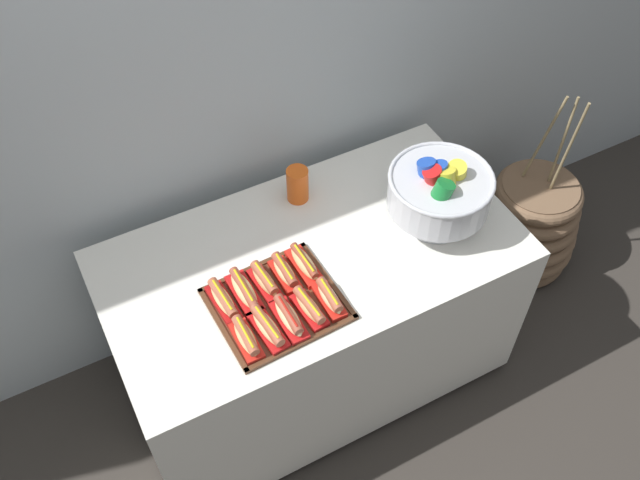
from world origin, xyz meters
name	(u,v)px	position (x,y,z in m)	size (l,w,h in m)	color
ground_plane	(313,367)	(0.00, 0.00, 0.00)	(10.00, 10.00, 0.00)	#38332D
back_wall	(239,48)	(0.00, 0.52, 1.30)	(6.00, 0.10, 2.60)	#B2BCC1
buffet_table	(313,313)	(0.00, 0.00, 0.41)	(1.46, 0.78, 0.78)	white
floor_vase	(528,224)	(1.17, 0.08, 0.24)	(0.47, 0.47, 1.00)	brown
serving_tray	(277,304)	(-0.20, -0.14, 0.79)	(0.42, 0.38, 0.01)	#56331E
hot_dog_0	(246,338)	(-0.35, -0.23, 0.82)	(0.06, 0.16, 0.06)	red
hot_dog_1	(268,327)	(-0.27, -0.23, 0.82)	(0.08, 0.18, 0.06)	red
hot_dog_2	(289,317)	(-0.20, -0.22, 0.82)	(0.07, 0.18, 0.06)	red
hot_dog_3	(309,307)	(-0.12, -0.22, 0.82)	(0.07, 0.16, 0.06)	red
hot_dog_4	(329,297)	(-0.05, -0.22, 0.82)	(0.06, 0.15, 0.06)	red
hot_dog_5	(223,300)	(-0.36, -0.07, 0.82)	(0.07, 0.17, 0.06)	#B21414
hot_dog_6	(244,291)	(-0.28, -0.06, 0.82)	(0.07, 0.18, 0.06)	red
hot_dog_7	(265,281)	(-0.21, -0.06, 0.82)	(0.07, 0.16, 0.07)	red
hot_dog_8	(285,272)	(-0.13, -0.06, 0.82)	(0.06, 0.15, 0.06)	red
hot_dog_9	(304,263)	(-0.06, -0.05, 0.82)	(0.07, 0.18, 0.06)	red
punch_bowl	(440,191)	(0.45, -0.08, 0.94)	(0.36, 0.36, 0.28)	silver
cup_stack	(298,185)	(0.08, 0.26, 0.85)	(0.08, 0.08, 0.14)	#EA5B19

